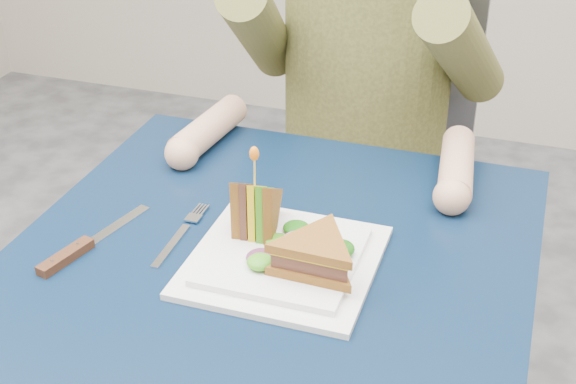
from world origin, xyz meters
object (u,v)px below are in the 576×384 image
(knife, at_px, (76,251))
(chair, at_px, (372,159))
(sandwich_flat, at_px, (316,255))
(diner, at_px, (368,13))
(plate, at_px, (284,259))
(table, at_px, (272,293))
(fork, at_px, (179,236))
(sandwich_upright, at_px, (256,210))

(knife, bearing_deg, chair, 71.17)
(sandwich_flat, distance_m, knife, 0.35)
(diner, distance_m, plate, 0.62)
(table, xyz_separation_m, fork, (-0.14, -0.01, 0.08))
(chair, xyz_separation_m, sandwich_flat, (0.08, -0.73, 0.23))
(table, relative_size, sandwich_flat, 5.16)
(chair, relative_size, sandwich_upright, 6.67)
(diner, xyz_separation_m, sandwich_flat, (0.08, -0.62, -0.14))
(table, xyz_separation_m, sandwich_upright, (-0.03, 0.02, 0.13))
(table, bearing_deg, plate, -45.29)
(sandwich_upright, distance_m, knife, 0.27)
(diner, xyz_separation_m, plate, (0.03, -0.60, -0.18))
(table, relative_size, fork, 4.19)
(plate, height_order, sandwich_upright, sandwich_upright)
(knife, bearing_deg, sandwich_flat, 7.43)
(fork, distance_m, knife, 0.15)
(table, distance_m, chair, 0.69)
(diner, height_order, sandwich_flat, diner)
(plate, relative_size, sandwich_flat, 1.79)
(sandwich_flat, bearing_deg, knife, -172.57)
(sandwich_flat, height_order, fork, sandwich_flat)
(diner, xyz_separation_m, knife, (-0.27, -0.67, -0.18))
(sandwich_upright, height_order, knife, sandwich_upright)
(sandwich_flat, relative_size, sandwich_upright, 1.04)
(chair, distance_m, knife, 0.85)
(chair, distance_m, diner, 0.39)
(table, xyz_separation_m, diner, (-0.00, 0.57, 0.26))
(sandwich_flat, xyz_separation_m, sandwich_upright, (-0.11, 0.07, 0.01))
(table, distance_m, sandwich_upright, 0.14)
(diner, distance_m, sandwich_flat, 0.64)
(sandwich_flat, distance_m, sandwich_upright, 0.13)
(diner, distance_m, fork, 0.62)
(sandwich_upright, bearing_deg, knife, -153.91)
(chair, bearing_deg, knife, -108.83)
(sandwich_flat, distance_m, fork, 0.23)
(plate, distance_m, sandwich_flat, 0.07)
(chair, relative_size, sandwich_flat, 6.40)
(diner, xyz_separation_m, fork, (-0.14, -0.58, -0.18))
(sandwich_flat, xyz_separation_m, knife, (-0.35, -0.05, -0.04))
(table, height_order, sandwich_flat, sandwich_flat)
(diner, bearing_deg, table, -90.00)
(chair, xyz_separation_m, knife, (-0.27, -0.78, 0.20))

